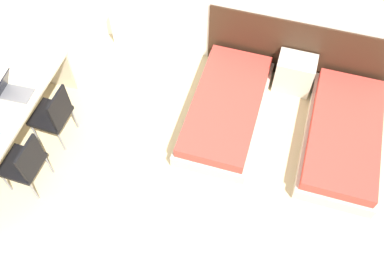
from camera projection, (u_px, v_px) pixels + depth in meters
The scene contains 9 objects.
headboard_panel at pixel (300, 52), 5.74m from camera, with size 2.54×0.03×0.96m.
bed_near_window at pixel (226, 108), 5.61m from camera, with size 0.93×1.89×0.34m.
bed_near_door at pixel (343, 136), 5.37m from camera, with size 0.93×1.89×0.34m.
nightstand at pixel (294, 74), 5.81m from camera, with size 0.50×0.35×0.53m.
radiator at pixel (138, 31), 6.21m from camera, with size 0.78×0.12×0.58m.
desk at pixel (5, 123), 4.95m from camera, with size 0.58×2.29×0.75m.
chair_near_laptop at pixel (54, 114), 5.17m from camera, with size 0.44×0.44×0.87m.
chair_near_notebook at pixel (25, 163), 4.80m from camera, with size 0.43×0.43×0.87m.
laptop at pixel (12, 90), 4.94m from camera, with size 0.37×0.25×0.34m.
Camera 1 is at (0.77, -0.45, 4.67)m, focal length 40.00 mm.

